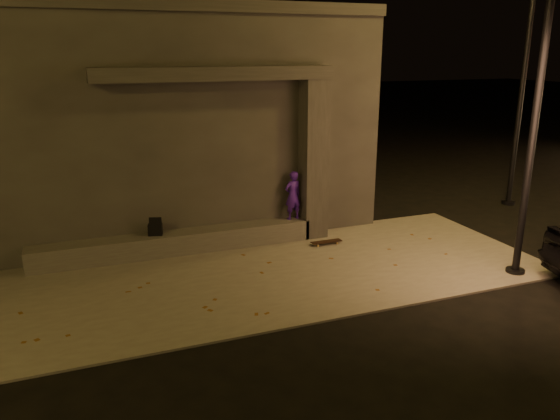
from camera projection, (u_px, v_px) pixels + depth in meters
name	position (u px, v px, depth m)	size (l,w,h in m)	color
ground	(312.00, 319.00, 8.96)	(120.00, 120.00, 0.00)	black
sidewalk	(270.00, 273.00, 10.74)	(11.00, 4.40, 0.04)	slate
building	(171.00, 118.00, 13.69)	(9.00, 5.10, 5.22)	#373532
ledge	(177.00, 242.00, 11.72)	(6.00, 0.55, 0.45)	#514F49
column	(313.00, 160.00, 12.38)	(0.55, 0.55, 3.60)	#373532
canopy	(216.00, 73.00, 11.12)	(5.00, 0.70, 0.28)	#373532
skateboarder	(293.00, 195.00, 12.43)	(0.41, 0.27, 1.13)	#3E179A
backpack	(155.00, 229.00, 11.47)	(0.33, 0.26, 0.41)	black
skateboard	(326.00, 242.00, 12.23)	(0.71, 0.19, 0.08)	black
street_lamp_0	(544.00, 48.00, 9.55)	(0.36, 0.36, 7.56)	black
street_lamp_2	(527.00, 52.00, 14.43)	(0.36, 0.36, 7.38)	black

